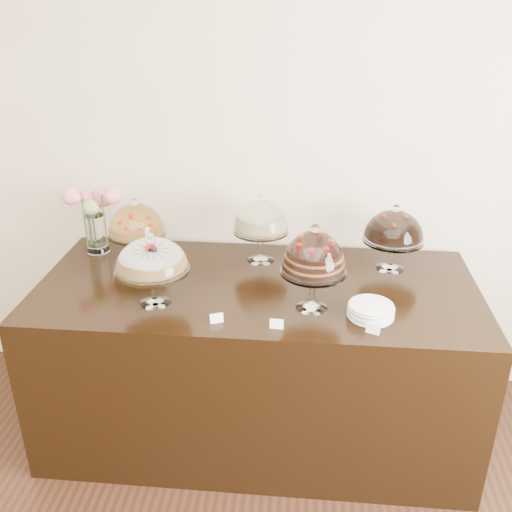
# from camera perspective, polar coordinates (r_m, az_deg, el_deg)

# --- Properties ---
(wall_back) EXTENTS (5.00, 0.04, 3.00)m
(wall_back) POSITION_cam_1_polar(r_m,az_deg,el_deg) (3.17, 1.16, 11.53)
(wall_back) COLOR beige
(wall_back) RESTS_ON ground
(display_counter) EXTENTS (2.20, 1.00, 0.90)m
(display_counter) POSITION_cam_1_polar(r_m,az_deg,el_deg) (3.10, 0.09, -10.22)
(display_counter) COLOR black
(display_counter) RESTS_ON ground
(cake_stand_sugar_sponge) EXTENTS (0.35, 0.35, 0.36)m
(cake_stand_sugar_sponge) POSITION_cam_1_polar(r_m,az_deg,el_deg) (2.64, -10.41, -0.24)
(cake_stand_sugar_sponge) COLOR white
(cake_stand_sugar_sponge) RESTS_ON display_counter
(cake_stand_choco_layer) EXTENTS (0.30, 0.30, 0.42)m
(cake_stand_choco_layer) POSITION_cam_1_polar(r_m,az_deg,el_deg) (2.55, 5.82, 0.01)
(cake_stand_choco_layer) COLOR white
(cake_stand_choco_layer) RESTS_ON display_counter
(cake_stand_cheesecake) EXTENTS (0.30, 0.30, 0.38)m
(cake_stand_cheesecake) POSITION_cam_1_polar(r_m,az_deg,el_deg) (3.02, 0.49, 3.73)
(cake_stand_cheesecake) COLOR white
(cake_stand_cheesecake) RESTS_ON display_counter
(cake_stand_dark_choco) EXTENTS (0.32, 0.32, 0.36)m
(cake_stand_dark_choco) POSITION_cam_1_polar(r_m,az_deg,el_deg) (3.02, 13.64, 2.67)
(cake_stand_dark_choco) COLOR white
(cake_stand_dark_choco) RESTS_ON display_counter
(cake_stand_fruit_tart) EXTENTS (0.31, 0.31, 0.35)m
(cake_stand_fruit_tart) POSITION_cam_1_polar(r_m,az_deg,el_deg) (3.13, -11.91, 3.34)
(cake_stand_fruit_tart) COLOR white
(cake_stand_fruit_tart) RESTS_ON display_counter
(flower_vase) EXTENTS (0.30, 0.26, 0.40)m
(flower_vase) POSITION_cam_1_polar(r_m,az_deg,el_deg) (3.26, -15.89, 4.26)
(flower_vase) COLOR white
(flower_vase) RESTS_ON display_counter
(plate_stack) EXTENTS (0.20, 0.20, 0.06)m
(plate_stack) POSITION_cam_1_polar(r_m,az_deg,el_deg) (2.62, 11.41, -5.39)
(plate_stack) COLOR white
(plate_stack) RESTS_ON display_counter
(price_card_left) EXTENTS (0.06, 0.04, 0.04)m
(price_card_left) POSITION_cam_1_polar(r_m,az_deg,el_deg) (2.54, -3.96, -6.23)
(price_card_left) COLOR white
(price_card_left) RESTS_ON display_counter
(price_card_right) EXTENTS (0.06, 0.04, 0.04)m
(price_card_right) POSITION_cam_1_polar(r_m,az_deg,el_deg) (2.51, 11.62, -7.16)
(price_card_right) COLOR white
(price_card_right) RESTS_ON display_counter
(price_card_extra) EXTENTS (0.06, 0.02, 0.04)m
(price_card_extra) POSITION_cam_1_polar(r_m,az_deg,el_deg) (2.50, 2.07, -6.81)
(price_card_extra) COLOR white
(price_card_extra) RESTS_ON display_counter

